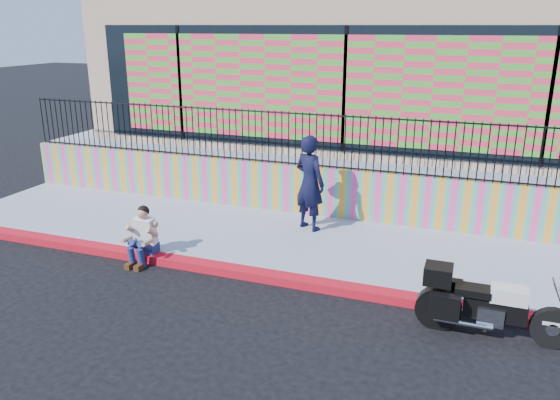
% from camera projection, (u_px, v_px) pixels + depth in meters
% --- Properties ---
extents(ground, '(90.00, 90.00, 0.00)m').
position_uv_depth(ground, '(282.00, 283.00, 9.44)').
color(ground, black).
rests_on(ground, ground).
extents(red_curb, '(16.00, 0.30, 0.15)m').
position_uv_depth(red_curb, '(282.00, 279.00, 9.41)').
color(red_curb, '#A60B25').
rests_on(red_curb, ground).
extents(sidewalk, '(16.00, 3.00, 0.15)m').
position_uv_depth(sidewalk, '(310.00, 244.00, 10.89)').
color(sidewalk, '#99A3B8').
rests_on(sidewalk, ground).
extents(mural_wall, '(16.00, 0.20, 1.10)m').
position_uv_depth(mural_wall, '(332.00, 192.00, 12.13)').
color(mural_wall, '#FF4391').
rests_on(mural_wall, sidewalk).
extents(metal_fence, '(15.80, 0.04, 1.20)m').
position_uv_depth(metal_fence, '(333.00, 142.00, 11.77)').
color(metal_fence, black).
rests_on(metal_fence, mural_wall).
extents(elevated_platform, '(16.00, 10.00, 1.25)m').
position_uv_depth(elevated_platform, '(375.00, 149.00, 16.71)').
color(elevated_platform, '#99A3B8').
rests_on(elevated_platform, ground).
extents(storefront_building, '(14.00, 8.06, 4.00)m').
position_uv_depth(storefront_building, '(378.00, 61.00, 15.71)').
color(storefront_building, tan).
rests_on(storefront_building, elevated_platform).
extents(police_motorcycle, '(2.10, 0.70, 1.31)m').
position_uv_depth(police_motorcycle, '(492.00, 302.00, 7.66)').
color(police_motorcycle, black).
rests_on(police_motorcycle, ground).
extents(police_officer, '(0.86, 0.74, 2.00)m').
position_uv_depth(police_officer, '(310.00, 183.00, 11.24)').
color(police_officer, black).
rests_on(police_officer, sidewalk).
extents(seated_man, '(0.54, 0.71, 1.06)m').
position_uv_depth(seated_man, '(141.00, 241.00, 10.08)').
color(seated_man, navy).
rests_on(seated_man, ground).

